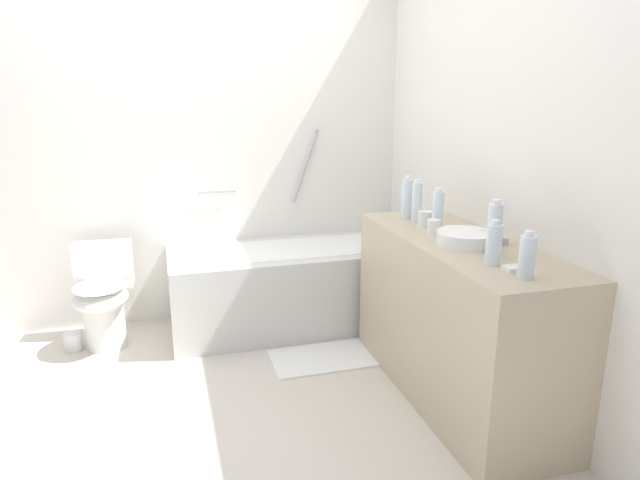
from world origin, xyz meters
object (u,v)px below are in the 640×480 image
at_px(soap_dish, 514,268).
at_px(toilet, 103,297).
at_px(bathtub, 292,284).
at_px(water_bottle_5, 494,230).
at_px(sink_faucet, 496,236).
at_px(drinking_glass_1, 425,219).
at_px(water_bottle_0, 527,257).
at_px(water_bottle_1, 494,244).
at_px(water_bottle_2, 438,210).
at_px(toilet_paper_roll, 73,341).
at_px(bath_mat, 324,358).
at_px(water_bottle_4, 407,199).
at_px(drinking_glass_0, 434,227).
at_px(sink_basin, 466,238).
at_px(water_bottle_3, 417,202).

bearing_deg(soap_dish, toilet, 137.39).
bearing_deg(soap_dish, bathtub, 109.32).
bearing_deg(water_bottle_5, sink_faucet, 53.23).
xyz_separation_m(drinking_glass_1, soap_dish, (0.00, -0.83, -0.03)).
relative_size(water_bottle_0, water_bottle_1, 0.99).
height_order(water_bottle_1, water_bottle_5, water_bottle_5).
relative_size(sink_faucet, water_bottle_2, 0.65).
bearing_deg(toilet_paper_roll, bath_mat, -20.73).
distance_m(water_bottle_1, soap_dish, 0.14).
distance_m(water_bottle_4, drinking_glass_0, 0.39).
bearing_deg(bathtub, bath_mat, -83.75).
distance_m(bathtub, sink_faucet, 1.56).
distance_m(soap_dish, toilet_paper_roll, 2.72).
relative_size(water_bottle_5, drinking_glass_1, 3.02).
relative_size(water_bottle_0, soap_dish, 2.18).
bearing_deg(water_bottle_4, water_bottle_1, -91.21).
xyz_separation_m(sink_basin, water_bottle_3, (-0.02, 0.51, 0.08)).
relative_size(water_bottle_0, drinking_glass_1, 2.27).
relative_size(sink_faucet, drinking_glass_0, 1.87).
xyz_separation_m(sink_basin, toilet_paper_roll, (-2.03, 1.21, -0.84)).
height_order(sink_basin, water_bottle_0, water_bottle_0).
distance_m(water_bottle_1, drinking_glass_1, 0.73).
distance_m(water_bottle_3, toilet_paper_roll, 2.32).
relative_size(sink_faucet, toilet_paper_roll, 1.35).
bearing_deg(water_bottle_2, toilet_paper_roll, 155.88).
bearing_deg(bath_mat, water_bottle_2, -32.73).
xyz_separation_m(water_bottle_3, water_bottle_5, (0.04, -0.71, 0.01)).
distance_m(toilet, water_bottle_3, 2.06).
bearing_deg(toilet, water_bottle_5, 55.00).
relative_size(water_bottle_1, water_bottle_4, 0.78).
height_order(bathtub, water_bottle_1, bathtub).
relative_size(drinking_glass_0, bath_mat, 0.12).
distance_m(water_bottle_0, water_bottle_2, 0.82).
height_order(bathtub, soap_dish, bathtub).
xyz_separation_m(water_bottle_2, water_bottle_5, (0.02, -0.50, 0.01)).
relative_size(water_bottle_1, bath_mat, 0.31).
bearing_deg(water_bottle_0, sink_faucet, 68.38).
distance_m(water_bottle_0, water_bottle_1, 0.20).
height_order(drinking_glass_1, toilet_paper_roll, drinking_glass_1).
distance_m(toilet, water_bottle_0, 2.59).
xyz_separation_m(toilet, water_bottle_0, (1.80, -1.76, 0.63)).
bearing_deg(bathtub, water_bottle_5, -66.68).
xyz_separation_m(bathtub, soap_dish, (0.58, -1.65, 0.58)).
height_order(toilet, water_bottle_1, water_bottle_1).
bearing_deg(water_bottle_1, water_bottle_4, 88.79).
relative_size(toilet, sink_basin, 2.28).
bearing_deg(water_bottle_3, water_bottle_1, -92.58).
height_order(water_bottle_3, bath_mat, water_bottle_3).
xyz_separation_m(water_bottle_2, toilet_paper_roll, (-2.03, 0.91, -0.92)).
bearing_deg(soap_dish, water_bottle_3, 90.24).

